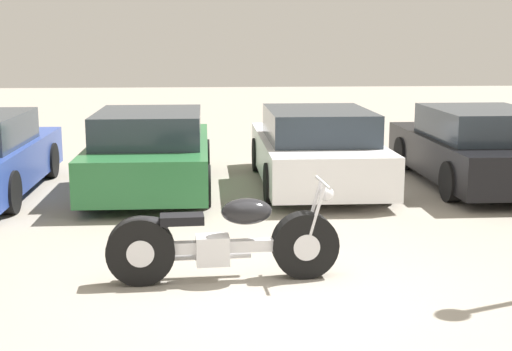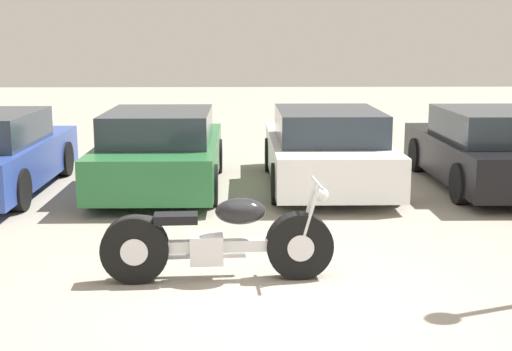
{
  "view_description": "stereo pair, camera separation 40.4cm",
  "coord_description": "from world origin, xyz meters",
  "px_view_note": "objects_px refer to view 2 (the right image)",
  "views": [
    {
      "loc": [
        -0.77,
        -6.52,
        2.46
      ],
      "look_at": [
        -0.18,
        1.78,
        0.85
      ],
      "focal_mm": 50.0,
      "sensor_mm": 36.0,
      "label": 1
    },
    {
      "loc": [
        -0.37,
        -6.54,
        2.46
      ],
      "look_at": [
        -0.18,
        1.78,
        0.85
      ],
      "focal_mm": 50.0,
      "sensor_mm": 36.0,
      "label": 2
    }
  ],
  "objects_px": {
    "parked_car_white": "(326,150)",
    "parked_car_green": "(161,151)",
    "motorcycle": "(215,240)",
    "parked_car_black": "(490,150)"
  },
  "relations": [
    {
      "from": "parked_car_white",
      "to": "parked_car_green",
      "type": "bearing_deg",
      "value": -177.88
    },
    {
      "from": "parked_car_green",
      "to": "parked_car_white",
      "type": "bearing_deg",
      "value": 2.12
    },
    {
      "from": "motorcycle",
      "to": "parked_car_green",
      "type": "height_order",
      "value": "parked_car_green"
    },
    {
      "from": "motorcycle",
      "to": "parked_car_black",
      "type": "xyz_separation_m",
      "value": [
        4.44,
        4.63,
        0.2
      ]
    },
    {
      "from": "motorcycle",
      "to": "parked_car_white",
      "type": "xyz_separation_m",
      "value": [
        1.7,
        4.7,
        0.2
      ]
    },
    {
      "from": "parked_car_black",
      "to": "parked_car_green",
      "type": "bearing_deg",
      "value": -179.64
    },
    {
      "from": "parked_car_white",
      "to": "motorcycle",
      "type": "bearing_deg",
      "value": -109.84
    },
    {
      "from": "parked_car_green",
      "to": "parked_car_white",
      "type": "distance_m",
      "value": 2.75
    },
    {
      "from": "parked_car_green",
      "to": "parked_car_black",
      "type": "height_order",
      "value": "same"
    },
    {
      "from": "motorcycle",
      "to": "parked_car_white",
      "type": "bearing_deg",
      "value": 70.16
    }
  ]
}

